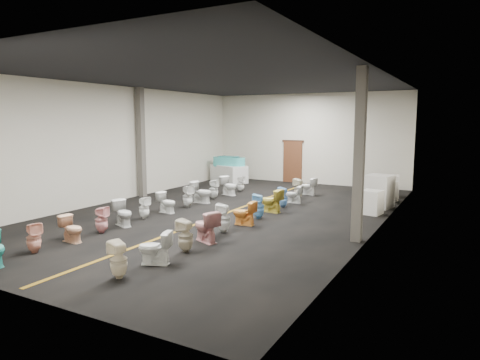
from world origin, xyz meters
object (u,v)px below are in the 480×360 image
(appliance_crate_a, at_px, (372,202))
(toilet_right_3, at_px, (206,226))
(toilet_left_3, at_px, (101,220))
(toilet_right_0, at_px, (119,260))
(toilet_left_11, at_px, (241,184))
(toilet_right_7, at_px, (271,201))
(toilet_left_8, at_px, (202,192))
(toilet_left_9, at_px, (214,189))
(toilet_right_6, at_px, (259,206))
(appliance_crate_c, at_px, (386,192))
(toilet_right_10, at_px, (299,188))
(appliance_crate_d, at_px, (391,186))
(toilet_right_2, at_px, (186,236))
(toilet_left_10, at_px, (229,186))
(toilet_left_1, at_px, (34,238))
(appliance_crate_b, at_px, (379,191))
(display_table, at_px, (229,174))
(toilet_right_11, at_px, (308,186))
(toilet_right_4, at_px, (224,218))
(toilet_left_7, at_px, (188,196))
(toilet_left_2, at_px, (72,229))
(toilet_left_6, at_px, (167,202))
(toilet_right_9, at_px, (294,194))
(toilet_left_4, at_px, (123,213))
(toilet_right_8, at_px, (283,197))
(toilet_right_5, at_px, (244,213))
(bathtub, at_px, (229,162))
(toilet_left_5, at_px, (144,208))

(appliance_crate_a, bearing_deg, toilet_right_3, -119.22)
(toilet_left_3, bearing_deg, toilet_right_0, -142.54)
(toilet_right_0, distance_m, toilet_right_3, 3.04)
(toilet_left_11, xyz_separation_m, toilet_right_7, (3.00, -3.30, 0.05))
(toilet_left_8, distance_m, toilet_left_9, 0.90)
(appliance_crate_a, bearing_deg, toilet_right_6, -141.38)
(appliance_crate_c, distance_m, toilet_right_10, 3.41)
(appliance_crate_d, bearing_deg, toilet_right_10, -147.43)
(toilet_right_0, xyz_separation_m, toilet_right_2, (0.15, 2.06, 0.02))
(toilet_left_10, distance_m, toilet_right_7, 3.77)
(toilet_left_1, distance_m, toilet_right_7, 7.59)
(toilet_right_3, height_order, toilet_right_10, toilet_right_3)
(appliance_crate_b, relative_size, toilet_right_10, 1.47)
(appliance_crate_c, relative_size, toilet_right_10, 0.96)
(display_table, bearing_deg, toilet_left_3, -79.54)
(appliance_crate_b, distance_m, toilet_left_8, 6.62)
(appliance_crate_a, xyz_separation_m, toilet_left_10, (-6.12, 0.93, -0.00))
(toilet_right_10, distance_m, toilet_right_11, 0.97)
(appliance_crate_c, distance_m, appliance_crate_d, 1.11)
(appliance_crate_c, height_order, toilet_right_3, toilet_right_3)
(toilet_left_11, relative_size, toilet_right_4, 0.84)
(toilet_left_7, bearing_deg, toilet_left_2, -160.64)
(appliance_crate_d, xyz_separation_m, toilet_left_6, (-6.23, -6.92, -0.10))
(toilet_left_6, bearing_deg, toilet_left_8, 4.74)
(appliance_crate_d, height_order, toilet_right_10, appliance_crate_d)
(display_table, xyz_separation_m, toilet_right_11, (4.88, -1.68, -0.07))
(toilet_left_1, relative_size, toilet_left_9, 0.93)
(toilet_left_9, bearing_deg, toilet_right_9, -86.73)
(toilet_left_4, distance_m, toilet_right_8, 5.81)
(toilet_right_5, xyz_separation_m, toilet_right_7, (-0.04, 2.08, 0.04))
(appliance_crate_b, distance_m, toilet_right_0, 10.35)
(appliance_crate_b, relative_size, toilet_right_8, 1.60)
(bathtub, distance_m, toilet_left_2, 11.71)
(appliance_crate_c, xyz_separation_m, toilet_right_9, (-3.06, -2.04, -0.05))
(toilet_left_5, xyz_separation_m, toilet_right_7, (3.18, 2.90, 0.04))
(toilet_left_5, relative_size, toilet_right_7, 0.89)
(toilet_right_6, distance_m, toilet_right_9, 3.06)
(toilet_right_3, bearing_deg, appliance_crate_b, -179.97)
(toilet_right_5, relative_size, toilet_right_9, 1.09)
(display_table, height_order, toilet_right_5, display_table)
(toilet_right_10, relative_size, toilet_right_11, 1.10)
(toilet_right_3, xyz_separation_m, toilet_right_11, (-0.12, 8.17, -0.05))
(appliance_crate_c, height_order, toilet_right_9, appliance_crate_c)
(toilet_left_10, bearing_deg, toilet_left_6, -165.78)
(toilet_right_11, bearing_deg, display_table, -97.55)
(toilet_left_8, distance_m, toilet_right_6, 3.40)
(toilet_left_11, distance_m, toilet_right_6, 5.35)
(toilet_right_10, bearing_deg, appliance_crate_d, 134.68)
(toilet_left_10, bearing_deg, toilet_left_7, -164.40)
(toilet_left_4, bearing_deg, appliance_crate_a, -29.23)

